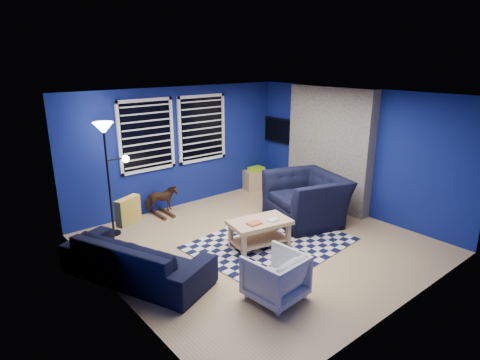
{
  "coord_description": "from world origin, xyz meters",
  "views": [
    {
      "loc": [
        -4.23,
        -4.6,
        3.06
      ],
      "look_at": [
        -0.19,
        0.3,
        1.11
      ],
      "focal_mm": 30.0,
      "sensor_mm": 36.0,
      "label": 1
    }
  ],
  "objects_px": {
    "rocking_horse": "(161,199)",
    "cabinet": "(256,179)",
    "coffee_table": "(260,228)",
    "floor_lamp": "(106,144)",
    "armchair_big": "(306,199)",
    "tv": "(280,131)",
    "armchair_bent": "(275,276)",
    "sofa": "(137,258)"
  },
  "relations": [
    {
      "from": "rocking_horse",
      "to": "cabinet",
      "type": "xyz_separation_m",
      "value": [
        2.57,
        0.03,
        -0.09
      ]
    },
    {
      "from": "coffee_table",
      "to": "cabinet",
      "type": "relative_size",
      "value": 1.74
    },
    {
      "from": "cabinet",
      "to": "floor_lamp",
      "type": "distance_m",
      "value": 3.94
    },
    {
      "from": "armchair_big",
      "to": "rocking_horse",
      "type": "height_order",
      "value": "armchair_big"
    },
    {
      "from": "cabinet",
      "to": "tv",
      "type": "bearing_deg",
      "value": -11.23
    },
    {
      "from": "armchair_big",
      "to": "coffee_table",
      "type": "xyz_separation_m",
      "value": [
        -1.45,
        -0.27,
        -0.11
      ]
    },
    {
      "from": "tv",
      "to": "armchair_big",
      "type": "distance_m",
      "value": 2.33
    },
    {
      "from": "armchair_bent",
      "to": "cabinet",
      "type": "xyz_separation_m",
      "value": [
        2.85,
        3.58,
        -0.07
      ]
    },
    {
      "from": "coffee_table",
      "to": "cabinet",
      "type": "distance_m",
      "value": 3.1
    },
    {
      "from": "sofa",
      "to": "cabinet",
      "type": "height_order",
      "value": "sofa"
    },
    {
      "from": "tv",
      "to": "cabinet",
      "type": "xyz_separation_m",
      "value": [
        -0.52,
        0.25,
        -1.16
      ]
    },
    {
      "from": "coffee_table",
      "to": "armchair_bent",
      "type": "bearing_deg",
      "value": -124.29
    },
    {
      "from": "sofa",
      "to": "coffee_table",
      "type": "relative_size",
      "value": 2.0
    },
    {
      "from": "coffee_table",
      "to": "rocking_horse",
      "type": "bearing_deg",
      "value": 103.36
    },
    {
      "from": "armchair_big",
      "to": "rocking_horse",
      "type": "relative_size",
      "value": 2.24
    },
    {
      "from": "coffee_table",
      "to": "floor_lamp",
      "type": "height_order",
      "value": "floor_lamp"
    },
    {
      "from": "sofa",
      "to": "cabinet",
      "type": "bearing_deg",
      "value": -86.95
    },
    {
      "from": "tv",
      "to": "armchair_bent",
      "type": "height_order",
      "value": "tv"
    },
    {
      "from": "tv",
      "to": "coffee_table",
      "type": "height_order",
      "value": "tv"
    },
    {
      "from": "armchair_bent",
      "to": "floor_lamp",
      "type": "xyz_separation_m",
      "value": [
        -0.82,
        3.29,
        1.34
      ]
    },
    {
      "from": "tv",
      "to": "armchair_bent",
      "type": "xyz_separation_m",
      "value": [
        -3.38,
        -3.33,
        -1.08
      ]
    },
    {
      "from": "armchair_bent",
      "to": "floor_lamp",
      "type": "height_order",
      "value": "floor_lamp"
    },
    {
      "from": "tv",
      "to": "coffee_table",
      "type": "xyz_separation_m",
      "value": [
        -2.54,
        -2.1,
        -1.05
      ]
    },
    {
      "from": "cabinet",
      "to": "rocking_horse",
      "type": "bearing_deg",
      "value": -165.12
    },
    {
      "from": "sofa",
      "to": "armchair_bent",
      "type": "relative_size",
      "value": 3.13
    },
    {
      "from": "sofa",
      "to": "armchair_big",
      "type": "height_order",
      "value": "armchair_big"
    },
    {
      "from": "cabinet",
      "to": "coffee_table",
      "type": "bearing_deg",
      "value": -116.35
    },
    {
      "from": "cabinet",
      "to": "armchair_big",
      "type": "bearing_deg",
      "value": -90.93
    },
    {
      "from": "armchair_bent",
      "to": "coffee_table",
      "type": "xyz_separation_m",
      "value": [
        0.84,
        1.23,
        0.03
      ]
    },
    {
      "from": "armchair_bent",
      "to": "rocking_horse",
      "type": "bearing_deg",
      "value": -99.77
    },
    {
      "from": "floor_lamp",
      "to": "coffee_table",
      "type": "bearing_deg",
      "value": -51.19
    },
    {
      "from": "sofa",
      "to": "armchair_big",
      "type": "bearing_deg",
      "value": -114.96
    },
    {
      "from": "armchair_big",
      "to": "cabinet",
      "type": "height_order",
      "value": "armchair_big"
    },
    {
      "from": "rocking_horse",
      "to": "cabinet",
      "type": "height_order",
      "value": "rocking_horse"
    },
    {
      "from": "rocking_horse",
      "to": "tv",
      "type": "bearing_deg",
      "value": -75.22
    },
    {
      "from": "armchair_big",
      "to": "armchair_bent",
      "type": "height_order",
      "value": "armchair_big"
    },
    {
      "from": "coffee_table",
      "to": "floor_lamp",
      "type": "relative_size",
      "value": 0.54
    },
    {
      "from": "sofa",
      "to": "rocking_horse",
      "type": "xyz_separation_m",
      "value": [
        1.46,
        1.93,
        0.02
      ]
    },
    {
      "from": "armchair_big",
      "to": "floor_lamp",
      "type": "relative_size",
      "value": 0.7
    },
    {
      "from": "sofa",
      "to": "coffee_table",
      "type": "xyz_separation_m",
      "value": [
        2.01,
        -0.4,
        0.03
      ]
    },
    {
      "from": "tv",
      "to": "cabinet",
      "type": "bearing_deg",
      "value": 154.49
    },
    {
      "from": "sofa",
      "to": "floor_lamp",
      "type": "xyz_separation_m",
      "value": [
        0.35,
        1.66,
        1.34
      ]
    }
  ]
}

